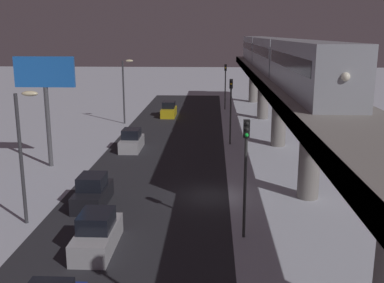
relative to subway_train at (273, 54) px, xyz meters
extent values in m
plane|color=silver|center=(6.55, 20.88, -8.54)|extent=(240.00, 240.00, 0.00)
cube|color=#28282D|center=(10.73, 20.88, -8.54)|extent=(11.00, 101.84, 0.01)
cube|color=gray|center=(0.00, 20.88, -2.18)|extent=(5.00, 101.84, 0.80)
cube|color=#38383D|center=(2.38, 20.88, -2.18)|extent=(0.24, 99.81, 0.80)
cylinder|color=gray|center=(0.00, -22.77, -5.56)|extent=(1.40, 1.40, 5.96)
cylinder|color=gray|center=(0.00, -8.22, -5.56)|extent=(1.40, 1.40, 5.96)
cylinder|color=gray|center=(0.00, 6.33, -5.56)|extent=(1.40, 1.40, 5.96)
cylinder|color=gray|center=(0.00, 20.88, -5.56)|extent=(1.40, 1.40, 5.96)
cube|color=#999EA8|center=(0.00, 18.60, -0.08)|extent=(2.90, 18.00, 3.40)
cube|color=black|center=(0.00, 18.60, 0.33)|extent=(2.94, 16.20, 0.90)
cube|color=#999EA8|center=(0.00, 0.00, -0.08)|extent=(2.90, 18.00, 3.40)
cube|color=black|center=(0.00, 0.00, 0.33)|extent=(2.94, 16.20, 0.90)
cube|color=#999EA8|center=(0.00, -18.60, -0.08)|extent=(2.90, 18.00, 3.40)
cube|color=black|center=(0.00, -18.60, 0.33)|extent=(2.94, 16.20, 0.90)
sphere|color=white|center=(0.00, 27.65, 0.09)|extent=(0.44, 0.44, 0.44)
cube|color=black|center=(13.93, 22.82, -7.99)|extent=(1.80, 4.16, 1.10)
cube|color=black|center=(13.93, 22.82, -7.01)|extent=(1.58, 2.00, 0.87)
cube|color=gold|center=(12.13, -9.21, -7.99)|extent=(1.80, 4.25, 1.10)
cube|color=black|center=(12.13, -9.21, -7.01)|extent=(1.58, 2.04, 0.87)
cube|color=#B2B2B7|center=(12.13, 28.91, -7.99)|extent=(1.80, 4.31, 1.10)
cube|color=black|center=(12.13, 28.91, -7.01)|extent=(1.58, 2.07, 0.87)
cube|color=#B2B2B7|center=(13.93, 8.57, -7.99)|extent=(1.80, 4.11, 1.10)
cube|color=black|center=(13.93, 8.57, -7.01)|extent=(1.58, 1.97, 0.87)
cylinder|color=#2D2D2D|center=(4.63, 27.17, -5.79)|extent=(0.16, 0.16, 5.50)
cube|color=black|center=(4.63, 27.17, -2.59)|extent=(0.32, 0.32, 0.90)
sphere|color=black|center=(4.63, 27.35, -2.29)|extent=(0.20, 0.20, 0.20)
sphere|color=black|center=(4.63, 27.35, -2.59)|extent=(0.20, 0.20, 0.20)
sphere|color=#19E53F|center=(4.63, 27.35, -2.89)|extent=(0.20, 0.20, 0.20)
cylinder|color=#2D2D2D|center=(4.63, 6.00, -5.79)|extent=(0.16, 0.16, 5.50)
cube|color=black|center=(4.63, 6.00, -2.59)|extent=(0.32, 0.32, 0.90)
sphere|color=black|center=(4.63, 6.18, -2.29)|extent=(0.20, 0.20, 0.20)
sphere|color=yellow|center=(4.63, 6.18, -2.59)|extent=(0.20, 0.20, 0.20)
sphere|color=black|center=(4.63, 6.18, -2.89)|extent=(0.20, 0.20, 0.20)
cylinder|color=#2D2D2D|center=(4.63, -15.17, -5.79)|extent=(0.16, 0.16, 5.50)
cube|color=black|center=(4.63, -15.17, -2.59)|extent=(0.32, 0.32, 0.90)
sphere|color=black|center=(4.63, -14.99, -2.29)|extent=(0.20, 0.20, 0.20)
sphere|color=yellow|center=(4.63, -14.99, -2.59)|extent=(0.20, 0.20, 0.20)
sphere|color=black|center=(4.63, -14.99, -2.89)|extent=(0.20, 0.20, 0.20)
cylinder|color=#4C4C51|center=(19.64, 14.29, -5.29)|extent=(0.36, 0.36, 6.50)
cube|color=blue|center=(19.64, 14.29, -0.84)|extent=(4.80, 0.30, 2.40)
cylinder|color=#38383D|center=(17.03, 25.88, -4.79)|extent=(0.20, 0.20, 7.50)
ellipsoid|color=#F4E5B2|center=(16.23, 25.88, -1.04)|extent=(0.90, 0.44, 0.30)
cylinder|color=#38383D|center=(17.03, -4.12, -4.79)|extent=(0.20, 0.20, 7.50)
ellipsoid|color=#F4E5B2|center=(16.23, -4.12, -1.04)|extent=(0.90, 0.44, 0.30)
camera|label=1|loc=(6.36, 50.12, 2.14)|focal=42.98mm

